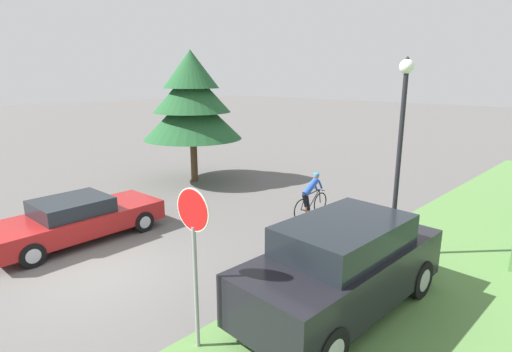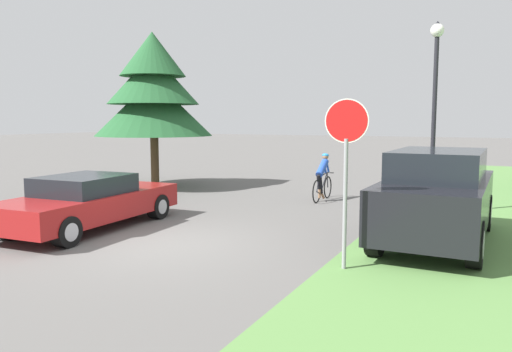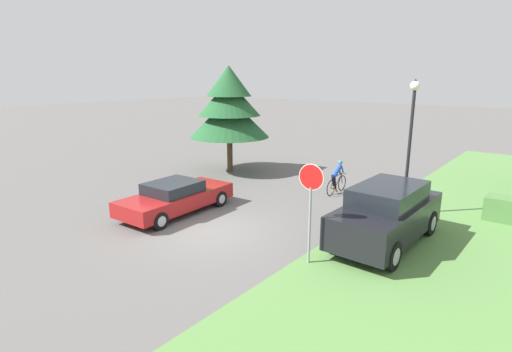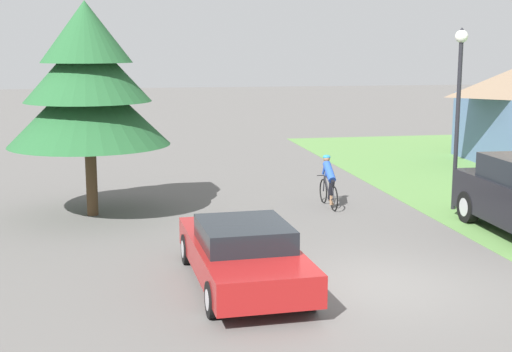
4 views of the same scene
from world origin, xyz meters
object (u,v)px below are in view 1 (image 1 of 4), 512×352
(cyclist, at_px, (311,196))
(street_lamp, at_px, (402,126))
(stop_sign, at_px, (194,238))
(parked_suv_right, at_px, (343,267))
(sedan_left_lane, at_px, (77,219))
(conifer_tall_near, at_px, (192,101))

(cyclist, xyz_separation_m, street_lamp, (3.34, -0.99, 2.67))
(cyclist, bearing_deg, stop_sign, -158.48)
(parked_suv_right, distance_m, stop_sign, 3.09)
(sedan_left_lane, distance_m, street_lamp, 9.10)
(parked_suv_right, bearing_deg, conifer_tall_near, 68.76)
(parked_suv_right, bearing_deg, street_lamp, 9.88)
(parked_suv_right, relative_size, street_lamp, 0.96)
(sedan_left_lane, bearing_deg, cyclist, -32.06)
(street_lamp, bearing_deg, cyclist, 163.54)
(cyclist, relative_size, stop_sign, 0.63)
(cyclist, height_order, street_lamp, street_lamp)
(parked_suv_right, height_order, street_lamp, street_lamp)
(street_lamp, relative_size, conifer_tall_near, 0.88)
(stop_sign, height_order, street_lamp, street_lamp)
(sedan_left_lane, distance_m, stop_sign, 6.37)
(parked_suv_right, distance_m, conifer_tall_near, 11.53)
(sedan_left_lane, height_order, cyclist, cyclist)
(sedan_left_lane, bearing_deg, stop_sign, -97.35)
(cyclist, height_order, parked_suv_right, parked_suv_right)
(cyclist, xyz_separation_m, conifer_tall_near, (-6.57, 0.17, 2.82))
(stop_sign, distance_m, conifer_tall_near, 11.65)
(cyclist, distance_m, stop_sign, 7.40)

